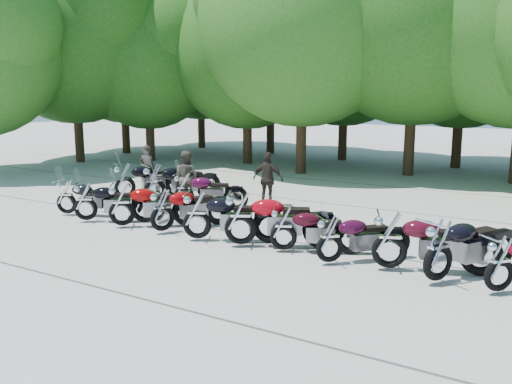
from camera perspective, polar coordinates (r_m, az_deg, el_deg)
The scene contains 28 objects.
ground at distance 12.12m, azimuth -3.66°, elevation -6.25°, with size 90.00×90.00×0.00m, color #A19D91.
tree_0 at distance 31.55m, azimuth -13.90°, elevation 13.89°, with size 7.50×7.50×9.21m.
tree_1 at distance 27.95m, azimuth -11.36°, elevation 13.64°, with size 6.97×6.97×8.55m.
tree_2 at distance 26.38m, azimuth -0.94°, elevation 14.57°, with size 7.31×7.31×8.97m.
tree_3 at distance 23.30m, azimuth 4.97°, elevation 17.54°, with size 8.70×8.70×10.67m.
tree_4 at distance 23.63m, azimuth 16.53°, elevation 17.83°, with size 9.13×9.13×11.20m.
tree_9 at distance 33.84m, azimuth -5.90°, elevation 14.02°, with size 7.59×7.59×9.32m.
tree_10 at distance 30.48m, azimuth 1.57°, elevation 14.70°, with size 7.78×7.78×9.55m.
tree_11 at distance 28.03m, azimuth 9.37°, elevation 14.58°, with size 7.56×7.56×9.28m.
tree_12 at distance 26.54m, azimuth 21.05°, elevation 14.76°, with size 7.88×7.88×9.67m.
tree_17 at distance 28.33m, azimuth -18.70°, elevation 15.24°, with size 8.31×8.31×10.20m.
motorcycle_0 at distance 16.27m, azimuth -19.35°, elevation -0.34°, with size 0.63×2.07×1.17m, color black, non-canonical shape.
motorcycle_1 at distance 15.26m, azimuth -17.52°, elevation -0.80°, with size 0.67×2.19×1.24m, color black, non-canonical shape.
motorcycle_2 at distance 14.38m, azimuth -13.97°, elevation -1.14°, with size 0.71×2.33×1.32m, color #850604, non-canonical shape.
motorcycle_3 at distance 13.63m, azimuth -9.85°, elevation -1.71°, with size 0.69×2.26×1.28m, color #8D0508, non-canonical shape.
motorcycle_4 at distance 12.80m, azimuth -6.23°, elevation -2.27°, with size 0.72×2.37×1.34m, color black, non-canonical shape.
motorcycle_5 at distance 12.22m, azimuth -1.64°, elevation -2.60°, with size 0.77×2.54×1.44m, color #9A050F, non-canonical shape.
motorcycle_6 at distance 11.88m, azimuth 2.92°, elevation -3.69°, with size 0.62×2.05×1.16m, color black, non-canonical shape.
motorcycle_7 at distance 11.14m, azimuth 7.79°, elevation -4.73°, with size 0.63×2.07×1.17m, color #31061D, non-canonical shape.
motorcycle_8 at distance 10.95m, azimuth 13.92°, elevation -4.72°, with size 0.73×2.40×1.36m, color #3C0813, non-canonical shape.
motorcycle_9 at distance 10.48m, azimuth 18.68°, elevation -5.60°, with size 0.74×2.44×1.38m, color black, non-canonical shape.
motorcycle_10 at distance 10.37m, azimuth 24.31°, elevation -6.73°, with size 0.64×2.10×1.19m, color maroon, non-canonical shape.
motorcycle_11 at distance 18.03m, azimuth -13.66°, elevation 1.32°, with size 0.74×2.42×1.37m, color black, non-canonical shape.
motorcycle_12 at distance 17.07m, azimuth -10.64°, elevation 1.05°, with size 0.78×2.56×1.45m, color black, non-canonical shape.
motorcycle_13 at distance 16.35m, azimuth -7.59°, elevation 0.36°, with size 0.67×2.19×1.24m, color #3F0825, non-canonical shape.
rider_0 at distance 18.94m, azimuth -11.35°, elevation 2.34°, with size 0.61×0.40×1.69m, color #2B231C.
rider_1 at distance 17.11m, azimuth -7.37°, elevation 1.56°, with size 0.82×0.64×1.68m, color brown.
rider_2 at distance 16.59m, azimuth 1.27°, elevation 1.36°, with size 0.98×0.41×1.68m, color black.
Camera 1 is at (6.59, -9.54, 3.53)m, focal length 38.00 mm.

